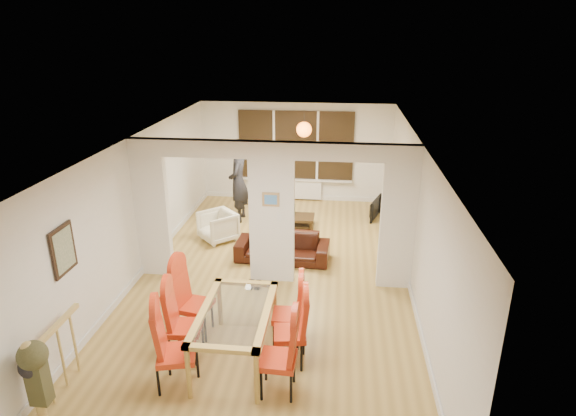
% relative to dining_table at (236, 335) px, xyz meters
% --- Properties ---
extents(floor, '(5.00, 9.00, 0.01)m').
position_rel_dining_table_xyz_m(floor, '(0.17, 2.36, -0.40)').
color(floor, '#B39148').
rests_on(floor, ground).
extents(room_walls, '(5.00, 9.00, 2.60)m').
position_rel_dining_table_xyz_m(room_walls, '(0.17, 2.36, 0.90)').
color(room_walls, silver).
rests_on(room_walls, floor).
extents(divider_wall, '(5.00, 0.18, 2.60)m').
position_rel_dining_table_xyz_m(divider_wall, '(0.17, 2.36, 0.90)').
color(divider_wall, white).
rests_on(divider_wall, floor).
extents(bay_window_blinds, '(3.00, 0.08, 1.80)m').
position_rel_dining_table_xyz_m(bay_window_blinds, '(0.17, 6.80, 1.10)').
color(bay_window_blinds, black).
rests_on(bay_window_blinds, room_walls).
extents(radiator, '(1.40, 0.08, 0.50)m').
position_rel_dining_table_xyz_m(radiator, '(0.17, 6.76, -0.10)').
color(radiator, white).
rests_on(radiator, floor).
extents(pendant_light, '(0.36, 0.36, 0.36)m').
position_rel_dining_table_xyz_m(pendant_light, '(0.47, 5.66, 1.75)').
color(pendant_light, orange).
rests_on(pendant_light, room_walls).
extents(stair_newel, '(0.40, 1.20, 1.10)m').
position_rel_dining_table_xyz_m(stair_newel, '(-2.08, -0.84, 0.15)').
color(stair_newel, tan).
rests_on(stair_newel, floor).
extents(wall_poster, '(0.04, 0.52, 0.67)m').
position_rel_dining_table_xyz_m(wall_poster, '(-2.30, -0.04, 1.20)').
color(wall_poster, gray).
rests_on(wall_poster, room_walls).
extents(pillar_photo, '(0.30, 0.03, 0.25)m').
position_rel_dining_table_xyz_m(pillar_photo, '(0.17, 2.26, 1.20)').
color(pillar_photo, '#4C8CD8').
rests_on(pillar_photo, divider_wall).
extents(dining_table, '(0.96, 1.70, 0.80)m').
position_rel_dining_table_xyz_m(dining_table, '(0.00, 0.00, 0.00)').
color(dining_table, '#AE8B40').
rests_on(dining_table, floor).
extents(dining_chair_la, '(0.57, 0.57, 1.18)m').
position_rel_dining_table_xyz_m(dining_chair_la, '(-0.63, -0.62, 0.19)').
color(dining_chair_la, '#B72D12').
rests_on(dining_chair_la, floor).
extents(dining_chair_lb, '(0.49, 0.49, 1.11)m').
position_rel_dining_table_xyz_m(dining_chair_lb, '(-0.71, -0.01, 0.16)').
color(dining_chair_lb, '#B72D12').
rests_on(dining_chair_lb, floor).
extents(dining_chair_lc, '(0.55, 0.55, 1.18)m').
position_rel_dining_table_xyz_m(dining_chair_lc, '(-0.73, 0.52, 0.19)').
color(dining_chair_lc, '#B72D12').
rests_on(dining_chair_lc, floor).
extents(dining_chair_ra, '(0.47, 0.47, 1.13)m').
position_rel_dining_table_xyz_m(dining_chair_ra, '(0.66, -0.56, 0.17)').
color(dining_chair_ra, '#B72D12').
rests_on(dining_chair_ra, floor).
extents(dining_chair_rb, '(0.49, 0.49, 1.09)m').
position_rel_dining_table_xyz_m(dining_chair_rb, '(0.75, 0.03, 0.15)').
color(dining_chair_rb, '#B72D12').
rests_on(dining_chair_rb, floor).
extents(dining_chair_rc, '(0.44, 0.44, 1.06)m').
position_rel_dining_table_xyz_m(dining_chair_rc, '(0.66, 0.48, 0.13)').
color(dining_chair_rc, '#B72D12').
rests_on(dining_chair_rc, floor).
extents(sofa, '(1.88, 0.81, 0.54)m').
position_rel_dining_table_xyz_m(sofa, '(0.26, 3.17, -0.13)').
color(sofa, black).
rests_on(sofa, floor).
extents(armchair, '(1.00, 1.00, 0.65)m').
position_rel_dining_table_xyz_m(armchair, '(-1.26, 3.95, -0.07)').
color(armchair, beige).
rests_on(armchair, floor).
extents(person, '(0.71, 0.47, 1.92)m').
position_rel_dining_table_xyz_m(person, '(-1.03, 5.17, 0.56)').
color(person, black).
rests_on(person, floor).
extents(television, '(0.86, 0.38, 0.50)m').
position_rel_dining_table_xyz_m(television, '(2.17, 5.71, -0.15)').
color(television, black).
rests_on(television, floor).
extents(coffee_table, '(1.23, 0.85, 0.26)m').
position_rel_dining_table_xyz_m(coffee_table, '(0.23, 4.93, -0.27)').
color(coffee_table, '#322311').
rests_on(coffee_table, floor).
extents(bottle, '(0.07, 0.07, 0.28)m').
position_rel_dining_table_xyz_m(bottle, '(0.30, 5.03, -0.00)').
color(bottle, '#143F19').
rests_on(bottle, coffee_table).
extents(bowl, '(0.23, 0.23, 0.06)m').
position_rel_dining_table_xyz_m(bowl, '(0.17, 4.84, -0.11)').
color(bowl, '#322311').
rests_on(bowl, coffee_table).
extents(shoes, '(0.22, 0.24, 0.09)m').
position_rel_dining_table_xyz_m(shoes, '(-0.11, 2.01, -0.35)').
color(shoes, black).
rests_on(shoes, floor).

